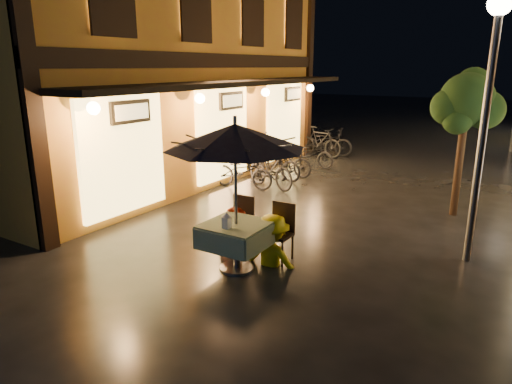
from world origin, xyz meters
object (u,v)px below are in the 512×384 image
Objects in this scene: patio_umbrella at (235,137)px; streetlamp_near at (490,83)px; cafe_table at (236,235)px; person_orange at (235,208)px; person_yellow at (273,216)px; table_lantern at (227,220)px; bicycle_0 at (243,171)px.

streetlamp_near is at bearing 36.59° from patio_umbrella.
cafe_table is (-3.12, -2.32, -2.33)m from streetlamp_near.
person_orange is 0.98× the size of person_yellow.
streetlamp_near is 16.92× the size of table_lantern.
cafe_table is 0.67m from person_yellow.
patio_umbrella is 1.51× the size of person_yellow.
bicycle_0 is (-2.69, 4.32, -1.69)m from patio_umbrella.
person_yellow reaches higher than cafe_table.
patio_umbrella reaches higher than table_lantern.
cafe_table is at bearing 90.00° from table_lantern.
person_yellow is at bearing -146.83° from streetlamp_near.
table_lantern is 0.86m from person_yellow.
cafe_table is 0.61× the size of person_yellow.
streetlamp_near reaches higher than bicycle_0.
person_yellow reaches higher than bicycle_0.
person_orange is at bearing -155.18° from bicycle_0.
patio_umbrella is at bearing -154.50° from bicycle_0.
table_lantern is 0.16× the size of person_orange.
cafe_table is 0.76m from person_orange.
streetlamp_near is 3.96m from patio_umbrella.
bicycle_0 is at bearing -55.35° from person_yellow.
table_lantern is at bearing -155.96° from bicycle_0.
person_orange is (-0.43, 0.84, -0.12)m from table_lantern.
cafe_table is at bearing 50.56° from person_yellow.
table_lantern is at bearing -90.00° from patio_umbrella.
bicycle_0 is (-3.06, 3.81, -0.36)m from person_yellow.
patio_umbrella is 1.53× the size of person_orange.
patio_umbrella is at bearing 50.56° from person_yellow.
bicycle_0 is at bearing 121.92° from cafe_table.
streetlamp_near is 2.60× the size of person_yellow.
person_yellow is at bearing -170.38° from person_orange.
patio_umbrella is 1.26m from table_lantern.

